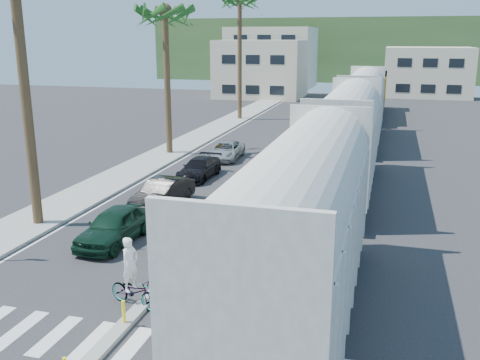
% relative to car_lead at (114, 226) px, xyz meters
% --- Properties ---
extents(ground, '(140.00, 140.00, 0.00)m').
position_rel_car_lead_xyz_m(ground, '(3.57, -5.03, -0.74)').
color(ground, '#28282B').
rests_on(ground, ground).
extents(sidewalk, '(3.00, 90.00, 0.15)m').
position_rel_car_lead_xyz_m(sidewalk, '(-4.93, 19.97, -0.67)').
color(sidewalk, gray).
rests_on(sidewalk, ground).
extents(rails, '(1.56, 100.00, 0.06)m').
position_rel_car_lead_xyz_m(rails, '(8.57, 22.97, -0.71)').
color(rails, black).
rests_on(rails, ground).
extents(median, '(0.45, 60.00, 0.85)m').
position_rel_car_lead_xyz_m(median, '(3.57, 14.93, -0.66)').
color(median, gray).
rests_on(median, ground).
extents(crosswalk, '(14.00, 2.20, 0.01)m').
position_rel_car_lead_xyz_m(crosswalk, '(3.57, -7.03, -0.74)').
color(crosswalk, silver).
rests_on(crosswalk, ground).
extents(lane_markings, '(9.42, 90.00, 0.01)m').
position_rel_car_lead_xyz_m(lane_markings, '(1.42, 19.97, -0.74)').
color(lane_markings, silver).
rests_on(lane_markings, ground).
extents(freight_train, '(3.00, 60.94, 5.85)m').
position_rel_car_lead_xyz_m(freight_train, '(8.57, 15.85, 2.16)').
color(freight_train, '#B6B5A7').
rests_on(freight_train, ground).
extents(palm_trees, '(3.50, 37.20, 13.75)m').
position_rel_car_lead_xyz_m(palm_trees, '(-4.53, 17.67, 10.06)').
color(palm_trees, brown).
rests_on(palm_trees, ground).
extents(buildings, '(38.00, 27.00, 10.00)m').
position_rel_car_lead_xyz_m(buildings, '(-2.85, 66.62, 3.62)').
color(buildings, beige).
rests_on(buildings, ground).
extents(hillside, '(80.00, 20.00, 12.00)m').
position_rel_car_lead_xyz_m(hillside, '(3.57, 94.97, 5.26)').
color(hillside, '#385628').
rests_on(hillside, ground).
extents(car_lead, '(2.01, 4.46, 1.49)m').
position_rel_car_lead_xyz_m(car_lead, '(0.00, 0.00, 0.00)').
color(car_lead, black).
rests_on(car_lead, ground).
extents(car_second, '(2.42, 4.69, 1.44)m').
position_rel_car_lead_xyz_m(car_second, '(-0.05, 5.06, -0.02)').
color(car_second, black).
rests_on(car_second, ground).
extents(car_third, '(2.05, 4.38, 1.23)m').
position_rel_car_lead_xyz_m(car_third, '(-0.24, 11.00, -0.13)').
color(car_third, black).
rests_on(car_third, ground).
extents(car_rear, '(2.46, 4.61, 1.23)m').
position_rel_car_lead_xyz_m(car_rear, '(-0.27, 16.54, -0.13)').
color(car_rear, '#ABADB0').
rests_on(car_rear, ground).
extents(cyclist, '(1.73, 2.31, 2.32)m').
position_rel_car_lead_xyz_m(cyclist, '(3.27, -4.78, -0.01)').
color(cyclist, '#9EA0A5').
rests_on(cyclist, ground).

